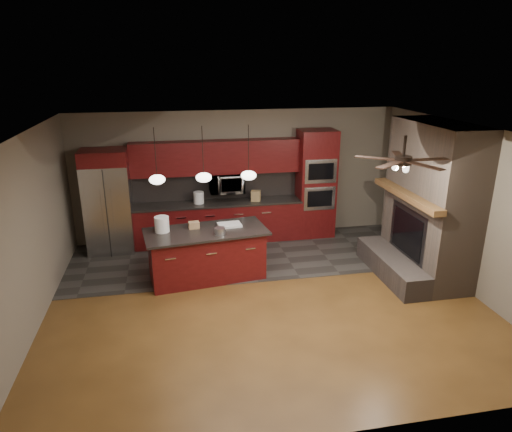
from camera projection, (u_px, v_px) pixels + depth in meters
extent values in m
plane|color=brown|center=(265.00, 299.00, 7.64)|extent=(7.00, 7.00, 0.00)
cube|color=white|center=(267.00, 131.00, 6.72)|extent=(7.00, 6.00, 0.02)
cube|color=#70675A|center=(237.00, 175.00, 9.97)|extent=(7.00, 0.02, 2.80)
cube|color=#70675A|center=(466.00, 207.00, 7.80)|extent=(0.02, 6.00, 2.80)
cube|color=#70675A|center=(28.00, 235.00, 6.56)|extent=(0.02, 6.00, 2.80)
cube|color=#353330|center=(247.00, 255.00, 9.31)|extent=(7.00, 2.40, 0.01)
cube|color=brown|center=(432.00, 202.00, 8.10)|extent=(0.80, 2.00, 2.80)
cube|color=#4E4440|center=(391.00, 266.00, 8.38)|extent=(0.50, 2.00, 0.40)
cube|color=#2D2D30|center=(408.00, 233.00, 8.22)|extent=(0.05, 1.20, 0.95)
cube|color=black|center=(407.00, 233.00, 8.22)|extent=(0.02, 1.00, 0.75)
cube|color=brown|center=(407.00, 195.00, 7.96)|extent=(0.22, 2.10, 0.10)
cube|color=#5A1011|center=(218.00, 223.00, 9.92)|extent=(3.55, 0.60, 0.86)
cube|color=black|center=(218.00, 203.00, 9.77)|extent=(3.59, 0.64, 0.04)
cube|color=black|center=(216.00, 185.00, 9.93)|extent=(3.55, 0.03, 0.60)
cube|color=#5A1011|center=(216.00, 157.00, 9.57)|extent=(3.55, 0.35, 0.70)
cube|color=#5A1011|center=(316.00, 184.00, 10.06)|extent=(0.80, 0.60, 2.38)
cube|color=silver|center=(320.00, 198.00, 9.85)|extent=(0.70, 0.03, 0.52)
cube|color=black|center=(320.00, 199.00, 9.83)|extent=(0.55, 0.02, 0.35)
cube|color=silver|center=(321.00, 171.00, 9.66)|extent=(0.70, 0.03, 0.52)
cube|color=black|center=(321.00, 172.00, 9.64)|extent=(0.55, 0.02, 0.35)
imported|color=silver|center=(226.00, 183.00, 9.72)|extent=(0.73, 0.41, 0.50)
cube|color=silver|center=(109.00, 209.00, 9.29)|extent=(0.91, 0.72, 1.83)
cube|color=#2D2D30|center=(107.00, 214.00, 8.95)|extent=(0.02, 0.02, 1.81)
cube|color=silver|center=(101.00, 212.00, 8.91)|extent=(0.03, 0.03, 0.91)
cube|color=silver|center=(112.00, 212.00, 8.94)|extent=(0.03, 0.03, 0.91)
cube|color=#5A1011|center=(103.00, 157.00, 8.94)|extent=(0.91, 0.72, 0.30)
cube|color=#5A1011|center=(207.00, 255.00, 8.25)|extent=(2.09, 1.07, 0.88)
cube|color=black|center=(206.00, 232.00, 8.10)|extent=(2.26, 1.24, 0.04)
cylinder|color=white|center=(162.00, 224.00, 7.99)|extent=(0.29, 0.29, 0.28)
cylinder|color=#BBBBC1|center=(220.00, 231.00, 7.89)|extent=(0.25, 0.25, 0.12)
cube|color=white|center=(229.00, 225.00, 8.31)|extent=(0.44, 0.33, 0.04)
cube|color=tan|center=(194.00, 225.00, 8.18)|extent=(0.20, 0.15, 0.12)
cylinder|color=white|center=(199.00, 198.00, 9.65)|extent=(0.27, 0.27, 0.25)
cube|color=#9E8151|center=(256.00, 196.00, 9.83)|extent=(0.24, 0.21, 0.22)
cylinder|color=black|center=(155.00, 152.00, 7.21)|extent=(0.01, 0.01, 0.78)
ellipsoid|color=white|center=(157.00, 180.00, 7.36)|extent=(0.26, 0.26, 0.16)
cylinder|color=black|center=(203.00, 150.00, 7.34)|extent=(0.01, 0.01, 0.78)
ellipsoid|color=white|center=(204.00, 177.00, 7.49)|extent=(0.26, 0.26, 0.16)
cylinder|color=black|center=(248.00, 149.00, 7.47)|extent=(0.01, 0.01, 0.78)
ellipsoid|color=white|center=(249.00, 175.00, 7.62)|extent=(0.26, 0.26, 0.16)
cylinder|color=black|center=(405.00, 146.00, 6.35)|extent=(0.04, 0.04, 0.30)
cylinder|color=black|center=(403.00, 160.00, 6.41)|extent=(0.24, 0.24, 0.12)
cube|color=black|center=(428.00, 159.00, 6.48)|extent=(0.60, 0.12, 0.01)
cube|color=black|center=(399.00, 155.00, 6.77)|extent=(0.30, 0.61, 0.01)
cube|color=black|center=(376.00, 158.00, 6.57)|extent=(0.56, 0.45, 0.01)
cube|color=black|center=(390.00, 165.00, 6.15)|extent=(0.56, 0.45, 0.01)
cube|color=black|center=(424.00, 166.00, 6.10)|extent=(0.30, 0.61, 0.01)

